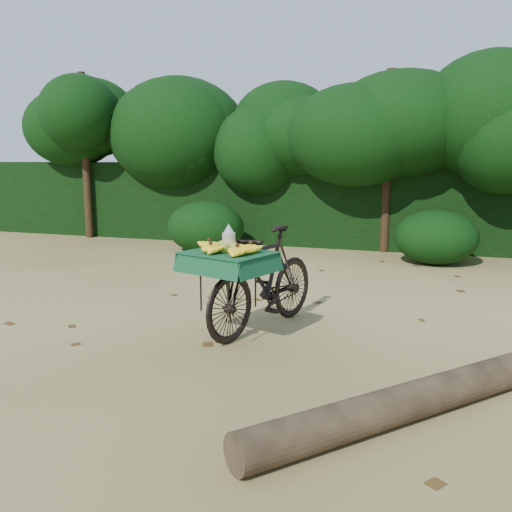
% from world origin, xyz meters
% --- Properties ---
extents(ground, '(80.00, 80.00, 0.00)m').
position_xyz_m(ground, '(0.00, 0.00, 0.00)').
color(ground, tan).
rests_on(ground, ground).
extents(vendor_bicycle, '(1.24, 2.01, 1.15)m').
position_xyz_m(vendor_bicycle, '(-0.27, -0.33, 0.59)').
color(vendor_bicycle, black).
rests_on(vendor_bicycle, ground).
extents(fallen_log, '(2.72, 3.06, 0.28)m').
position_xyz_m(fallen_log, '(1.70, -1.63, 0.14)').
color(fallen_log, brown).
rests_on(fallen_log, ground).
extents(hedge_backdrop, '(26.00, 1.80, 1.80)m').
position_xyz_m(hedge_backdrop, '(0.00, 6.30, 0.90)').
color(hedge_backdrop, black).
rests_on(hedge_backdrop, ground).
extents(tree_row, '(14.50, 2.00, 4.00)m').
position_xyz_m(tree_row, '(-0.65, 5.50, 2.00)').
color(tree_row, black).
rests_on(tree_row, ground).
extents(bush_clumps, '(8.80, 1.70, 0.90)m').
position_xyz_m(bush_clumps, '(0.50, 4.30, 0.45)').
color(bush_clumps, black).
rests_on(bush_clumps, ground).
extents(leaf_litter, '(7.00, 7.30, 0.01)m').
position_xyz_m(leaf_litter, '(0.00, 0.65, 0.01)').
color(leaf_litter, '#4E3214').
rests_on(leaf_litter, ground).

